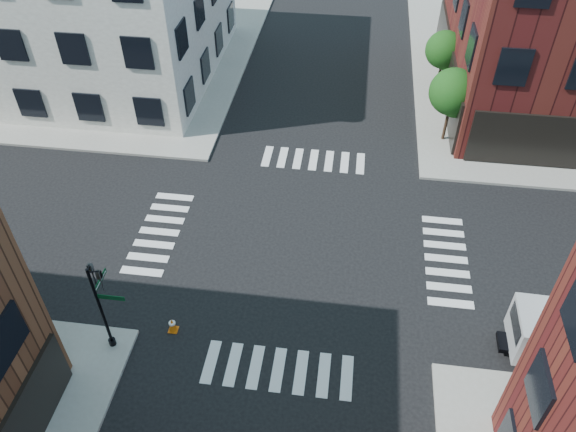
{
  "coord_description": "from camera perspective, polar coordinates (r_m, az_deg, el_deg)",
  "views": [
    {
      "loc": [
        2.03,
        -19.17,
        19.23
      ],
      "look_at": [
        -0.45,
        -0.75,
        2.5
      ],
      "focal_mm": 35.0,
      "sensor_mm": 36.0,
      "label": 1
    }
  ],
  "objects": [
    {
      "name": "ground",
      "position": [
        27.23,
        1.14,
        -2.96
      ],
      "size": [
        120.0,
        120.0,
        0.0
      ],
      "primitive_type": "plane",
      "color": "black",
      "rests_on": "ground"
    },
    {
      "name": "signal_pole",
      "position": [
        22.38,
        -18.45,
        -7.98
      ],
      "size": [
        1.29,
        1.24,
        4.6
      ],
      "color": "black",
      "rests_on": "ground"
    },
    {
      "name": "tree_far",
      "position": [
        39.16,
        15.65,
        15.78
      ],
      "size": [
        2.43,
        2.43,
        4.07
      ],
      "color": "black",
      "rests_on": "ground"
    },
    {
      "name": "sidewalk_nw",
      "position": [
        50.11,
        -21.36,
        16.75
      ],
      "size": [
        30.0,
        30.0,
        0.15
      ],
      "primitive_type": "cube",
      "color": "gray",
      "rests_on": "ground"
    },
    {
      "name": "traffic_cone",
      "position": [
        24.13,
        -11.66,
        -10.78
      ],
      "size": [
        0.39,
        0.39,
        0.72
      ],
      "rotation": [
        0.0,
        0.0,
        -0.0
      ],
      "color": "#D35C09",
      "rests_on": "ground"
    },
    {
      "name": "tree_near",
      "position": [
        33.74,
        16.47,
        11.78
      ],
      "size": [
        2.69,
        2.69,
        4.49
      ],
      "color": "black",
      "rests_on": "ground"
    }
  ]
}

